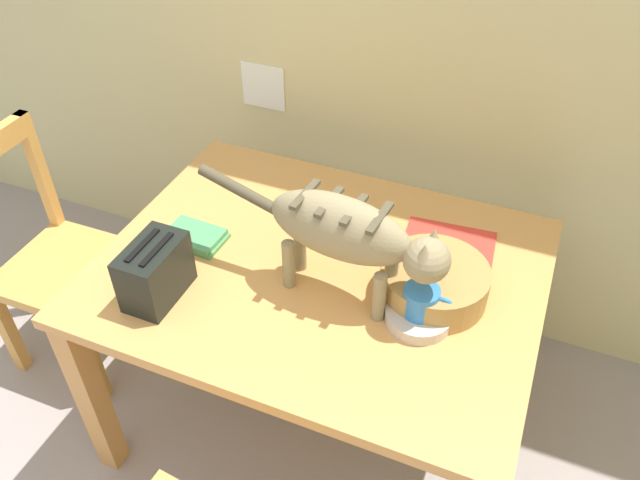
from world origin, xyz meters
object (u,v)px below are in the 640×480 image
dining_table (320,287)px  coffee_mug (422,301)px  saucer_bowl (419,316)px  magazine (448,247)px  wooden_chair_near (56,261)px  cat (349,233)px  toaster (155,272)px  wicker_basket (434,282)px  book_stack (195,237)px

dining_table → coffee_mug: size_ratio=9.37×
coffee_mug → saucer_bowl: bearing=180.0°
magazine → wooden_chair_near: size_ratio=0.29×
cat → wooden_chair_near: 1.24m
toaster → wooden_chair_near: (-0.65, 0.22, -0.37)m
saucer_bowl → magazine: saucer_bowl is taller
magazine → wicker_basket: (0.01, -0.22, 0.05)m
book_stack → saucer_bowl: bearing=-4.7°
book_stack → wooden_chair_near: bearing=-178.7°
dining_table → saucer_bowl: size_ratio=7.11×
dining_table → wicker_basket: wicker_basket is taller
wicker_basket → wooden_chair_near: wooden_chair_near is taller
cat → magazine: size_ratio=2.68×
dining_table → book_stack: (-0.40, -0.04, 0.10)m
wicker_basket → wooden_chair_near: bearing=-177.4°
dining_table → book_stack: 0.41m
coffee_mug → toaster: toaster is taller
saucer_bowl → wicker_basket: 0.11m
magazine → toaster: toaster is taller
saucer_bowl → toaster: size_ratio=0.89×
book_stack → magazine: bearing=20.1°
toaster → wooden_chair_near: 0.78m
dining_table → cat: size_ratio=1.75×
cat → saucer_bowl: bearing=90.0°
dining_table → wooden_chair_near: 1.04m
dining_table → book_stack: book_stack is taller
coffee_mug → magazine: (-0.00, 0.32, -0.07)m
magazine → saucer_bowl: bearing=-95.3°
wooden_chair_near → dining_table: bearing=92.1°
wicker_basket → coffee_mug: bearing=-93.5°
saucer_bowl → book_stack: (-0.72, 0.06, -0.00)m
wicker_basket → magazine: bearing=91.8°
toaster → coffee_mug: bearing=14.4°
coffee_mug → wicker_basket: bearing=86.5°
book_stack → wooden_chair_near: size_ratio=0.20×
saucer_bowl → wicker_basket: size_ratio=0.60×
cat → magazine: (0.21, 0.30, -0.22)m
saucer_bowl → toaster: (-0.69, -0.18, 0.07)m
wicker_basket → wooden_chair_near: (-1.35, -0.06, -0.34)m
dining_table → magazine: (0.33, 0.22, 0.09)m
magazine → coffee_mug: bearing=-94.8°
dining_table → wooden_chair_near: wooden_chair_near is taller
coffee_mug → wicker_basket: (0.01, 0.11, -0.02)m
cat → toaster: (-0.48, -0.20, -0.14)m
cat → coffee_mug: size_ratio=5.36×
cat → book_stack: cat is taller
toaster → wooden_chair_near: bearing=161.1°
dining_table → wooden_chair_near: size_ratio=1.37×
book_stack → cat: bearing=-4.5°
saucer_bowl → magazine: 0.32m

